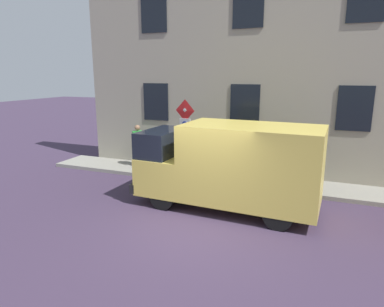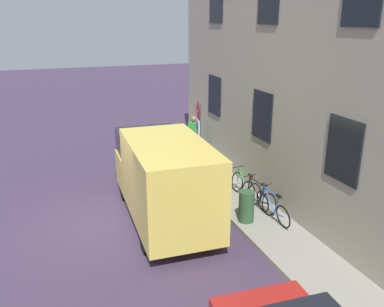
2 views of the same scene
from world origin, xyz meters
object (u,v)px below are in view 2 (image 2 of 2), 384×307
Objects in this scene: delivery_van at (164,177)px; pedestrian at (194,135)px; bicycle_blue at (272,207)px; litter_bin at (246,206)px; sign_post_stacked at (198,129)px; bicycle_black at (258,196)px; bicycle_green at (246,186)px.

delivery_van is 5.34m from pedestrian.
litter_bin reaches higher than bicycle_blue.
bicycle_black is at bearing -72.19° from sign_post_stacked.
delivery_van is 2.96m from bicycle_black.
bicycle_black is (2.79, -0.53, -0.82)m from delivery_van.
sign_post_stacked is 1.60× the size of bicycle_blue.
pedestrian is (-0.14, 5.16, 0.56)m from bicycle_black.
sign_post_stacked is at bearing 20.16° from bicycle_green.
bicycle_green is at bearing -81.79° from delivery_van.
pedestrian is at bearing -5.62° from bicycle_black.
pedestrian is at bearing 84.07° from litter_bin.
bicycle_blue is 1.00× the size of bicycle_black.
sign_post_stacked is at bearing -146.72° from pedestrian.
sign_post_stacked is 2.57m from bicycle_green.
sign_post_stacked reaches higher than bicycle_black.
litter_bin is (2.05, -1.18, -0.74)m from delivery_van.
bicycle_blue is at bearing -13.14° from litter_bin.
litter_bin is at bearing -117.57° from delivery_van.
pedestrian is (-0.14, 4.34, 0.56)m from bicycle_green.
delivery_van is at bearing -130.98° from sign_post_stacked.
delivery_van is 3.14× the size of pedestrian.
litter_bin is at bearing 74.92° from bicycle_blue.
bicycle_blue is (0.88, -3.56, -1.47)m from sign_post_stacked.
sign_post_stacked is 1.59× the size of pedestrian.
delivery_van is 3.15× the size of bicycle_blue.
bicycle_blue and bicycle_green have the same top height.
sign_post_stacked is at bearing -38.70° from delivery_van.
sign_post_stacked reaches higher than bicycle_blue.
delivery_van is 2.93m from bicycle_green.
delivery_van is 3.21m from bicycle_blue.
bicycle_green is (-0.00, 1.64, 0.00)m from bicycle_blue.
pedestrian reaches higher than bicycle_green.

